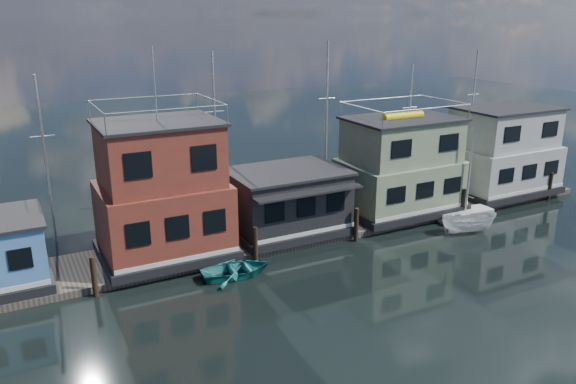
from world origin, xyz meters
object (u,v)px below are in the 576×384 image
day_sailer (465,214)px  dinghy_teal (237,269)px  houseboat_dark (287,201)px  houseboat_green (400,167)px  houseboat_white (502,152)px  houseboat_red (162,193)px  motorboat (468,223)px

day_sailer → dinghy_teal: size_ratio=1.66×
houseboat_dark → houseboat_green: (9.00, 0.02, 1.13)m
houseboat_white → houseboat_dark: bearing=-179.9°
houseboat_red → motorboat: 19.80m
houseboat_red → houseboat_green: houseboat_red is taller
houseboat_red → motorboat: (18.83, -5.11, -3.40)m
houseboat_dark → houseboat_white: size_ratio=0.88×
houseboat_red → houseboat_white: size_ratio=1.41×
houseboat_white → motorboat: (-8.17, -5.11, -2.83)m
dinghy_teal → houseboat_white: bearing=-76.8°
houseboat_white → day_sailer: (-6.39, -3.00, -3.14)m
houseboat_dark → houseboat_green: houseboat_green is taller
houseboat_dark → houseboat_green: bearing=0.1°
houseboat_dark → dinghy_teal: houseboat_dark is taller
houseboat_green → houseboat_white: 10.00m
houseboat_white → motorboat: 10.04m
houseboat_red → houseboat_dark: size_ratio=1.60×
houseboat_green → day_sailer: bearing=-39.7°
houseboat_dark → houseboat_green: size_ratio=0.88×
houseboat_green → motorboat: 6.13m
houseboat_dark → houseboat_green: 9.07m
houseboat_white → dinghy_teal: size_ratio=2.14×
houseboat_dark → motorboat: bearing=-25.2°
houseboat_dark → dinghy_teal: size_ratio=1.88×
houseboat_red → day_sailer: bearing=-8.3°
dinghy_teal → day_sailer: bearing=-82.9°
houseboat_white → motorboat: houseboat_white is taller
day_sailer → motorboat: (-1.78, -2.11, 0.31)m
houseboat_dark → dinghy_teal: 6.82m
day_sailer → houseboat_dark: bearing=168.6°
houseboat_red → houseboat_dark: 8.18m
motorboat → dinghy_teal: 16.05m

